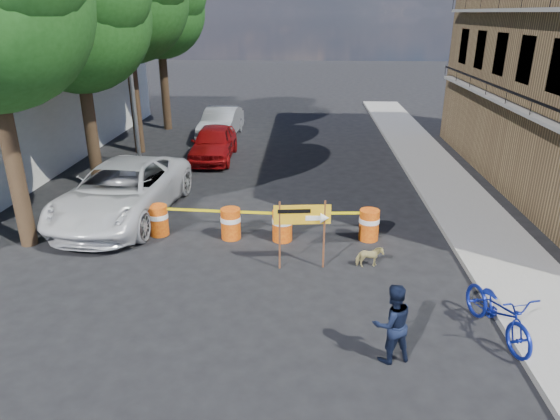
# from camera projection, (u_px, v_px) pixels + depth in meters

# --- Properties ---
(ground) EXTENTS (120.00, 120.00, 0.00)m
(ground) POSITION_uv_depth(u_px,v_px,m) (264.00, 287.00, 11.87)
(ground) COLOR black
(ground) RESTS_ON ground
(sidewalk_east) EXTENTS (2.40, 40.00, 0.15)m
(sidewalk_east) POSITION_uv_depth(u_px,v_px,m) (458.00, 200.00, 17.12)
(sidewalk_east) COLOR gray
(sidewalk_east) RESTS_ON ground
(tree_mid_a) EXTENTS (5.25, 5.00, 8.68)m
(tree_mid_a) POSITION_uv_depth(u_px,v_px,m) (77.00, 15.00, 16.48)
(tree_mid_a) COLOR #332316
(tree_mid_a) RESTS_ON ground
(tree_far) EXTENTS (5.04, 4.80, 8.84)m
(tree_far) POSITION_uv_depth(u_px,v_px,m) (159.00, 10.00, 25.69)
(tree_far) COLOR #332316
(tree_far) RESTS_ON ground
(streetlamp) EXTENTS (1.25, 0.18, 8.00)m
(streetlamp) POSITION_uv_depth(u_px,v_px,m) (131.00, 59.00, 19.36)
(streetlamp) COLOR gray
(streetlamp) RESTS_ON ground
(barrel_far_left) EXTENTS (0.58, 0.58, 0.90)m
(barrel_far_left) POSITION_uv_depth(u_px,v_px,m) (158.00, 220.00, 14.49)
(barrel_far_left) COLOR red
(barrel_far_left) RESTS_ON ground
(barrel_mid_left) EXTENTS (0.58, 0.58, 0.90)m
(barrel_mid_left) POSITION_uv_depth(u_px,v_px,m) (231.00, 223.00, 14.26)
(barrel_mid_left) COLOR red
(barrel_mid_left) RESTS_ON ground
(barrel_mid_right) EXTENTS (0.58, 0.58, 0.90)m
(barrel_mid_right) POSITION_uv_depth(u_px,v_px,m) (282.00, 225.00, 14.13)
(barrel_mid_right) COLOR red
(barrel_mid_right) RESTS_ON ground
(barrel_far_right) EXTENTS (0.58, 0.58, 0.90)m
(barrel_far_right) POSITION_uv_depth(u_px,v_px,m) (369.00, 224.00, 14.18)
(barrel_far_right) COLOR red
(barrel_far_right) RESTS_ON ground
(detour_sign) EXTENTS (1.41, 0.28, 1.82)m
(detour_sign) POSITION_uv_depth(u_px,v_px,m) (309.00, 220.00, 12.27)
(detour_sign) COLOR #592D19
(detour_sign) RESTS_ON ground
(pedestrian) EXTENTS (0.91, 0.80, 1.57)m
(pedestrian) POSITION_uv_depth(u_px,v_px,m) (392.00, 323.00, 9.11)
(pedestrian) COLOR black
(pedestrian) RESTS_ON ground
(bicycle) EXTENTS (1.01, 1.29, 2.16)m
(bicycle) POSITION_uv_depth(u_px,v_px,m) (503.00, 288.00, 9.70)
(bicycle) COLOR #122193
(bicycle) RESTS_ON ground
(dog) EXTENTS (0.71, 0.42, 0.56)m
(dog) POSITION_uv_depth(u_px,v_px,m) (369.00, 257.00, 12.69)
(dog) COLOR tan
(dog) RESTS_ON ground
(suv_white) EXTENTS (3.34, 6.40, 1.72)m
(suv_white) POSITION_uv_depth(u_px,v_px,m) (122.00, 191.00, 15.63)
(suv_white) COLOR silver
(suv_white) RESTS_ON ground
(sedan_red) EXTENTS (1.82, 4.39, 1.48)m
(sedan_red) POSITION_uv_depth(u_px,v_px,m) (213.00, 143.00, 21.90)
(sedan_red) COLOR #9B0C0E
(sedan_red) RESTS_ON ground
(sedan_silver) EXTENTS (1.86, 4.69, 1.52)m
(sedan_silver) POSITION_uv_depth(u_px,v_px,m) (221.00, 123.00, 25.78)
(sedan_silver) COLOR silver
(sedan_silver) RESTS_ON ground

